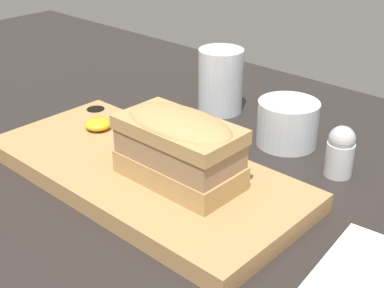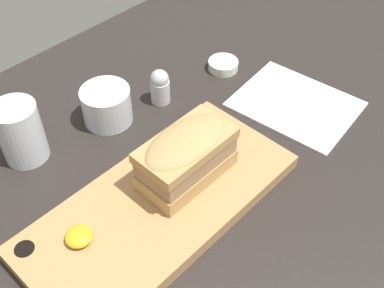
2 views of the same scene
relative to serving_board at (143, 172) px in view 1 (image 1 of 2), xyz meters
The scene contains 7 objects.
dining_table 4.16cm from the serving_board, 129.77° to the right, with size 164.78×94.19×2.00cm.
serving_board is the anchor object (origin of this frame).
sandwich 7.88cm from the serving_board, ahead, with size 13.86×7.44×8.03cm.
mustard_dollop 11.92cm from the serving_board, 166.97° to the left, with size 3.54×3.54×1.42cm.
water_glass 23.69cm from the serving_board, 106.98° to the left, with size 6.75×6.75×9.70cm.
wine_glass 21.00cm from the serving_board, 70.28° to the left, with size 8.14×8.14×6.06cm.
salt_shaker 23.58cm from the serving_board, 45.81° to the left, with size 3.34×3.34×6.40cm.
Camera 1 is at (43.64, -33.78, 34.45)cm, focal length 50.00 mm.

